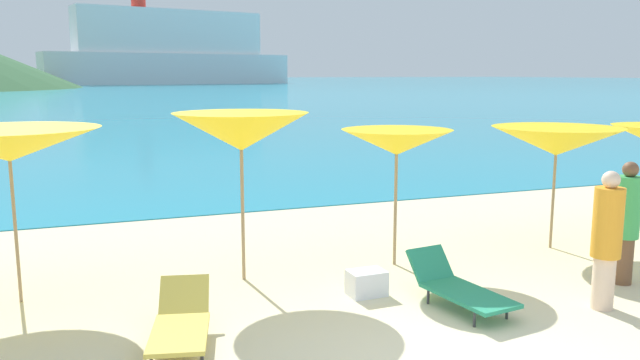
{
  "coord_description": "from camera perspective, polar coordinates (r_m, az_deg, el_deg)",
  "views": [
    {
      "loc": [
        -3.27,
        -5.12,
        2.97
      ],
      "look_at": [
        0.4,
        4.73,
        1.2
      ],
      "focal_mm": 35.67,
      "sensor_mm": 36.0,
      "label": 1
    }
  ],
  "objects": [
    {
      "name": "ground_plane",
      "position": [
        15.78,
        -8.09,
        -1.94
      ],
      "size": [
        50.0,
        100.0,
        0.3
      ],
      "primitive_type": "cube",
      "color": "beige"
    },
    {
      "name": "ocean_water",
      "position": [
        233.14,
        -19.85,
        8.27
      ],
      "size": [
        650.0,
        440.0,
        0.02
      ],
      "primitive_type": "cube",
      "color": "teal",
      "rests_on": "ground_plane"
    },
    {
      "name": "umbrella_1",
      "position": [
        8.94,
        -26.16,
        2.84
      ],
      "size": [
        2.37,
        2.37,
        2.29
      ],
      "color": "#9E7F59",
      "rests_on": "ground_plane"
    },
    {
      "name": "umbrella_2",
      "position": [
        9.01,
        -7.1,
        4.31
      ],
      "size": [
        1.98,
        1.98,
        2.43
      ],
      "color": "#9E7F59",
      "rests_on": "ground_plane"
    },
    {
      "name": "umbrella_3",
      "position": [
        9.76,
        6.9,
        3.36
      ],
      "size": [
        1.75,
        1.75,
        2.13
      ],
      "color": "#9E7F59",
      "rests_on": "ground_plane"
    },
    {
      "name": "umbrella_4",
      "position": [
        11.38,
        20.46,
        3.27
      ],
      "size": [
        2.39,
        2.39,
        2.08
      ],
      "color": "#9E7F59",
      "rests_on": "ground_plane"
    },
    {
      "name": "lounge_chair_0",
      "position": [
        7.37,
        -12.37,
        -12.27
      ],
      "size": [
        0.91,
        1.56,
        0.57
      ],
      "rotation": [
        0.0,
        0.0,
        -0.23
      ],
      "color": "#D8BF4C",
      "rests_on": "ground_plane"
    },
    {
      "name": "lounge_chair_4",
      "position": [
        8.43,
        12.25,
        -9.31
      ],
      "size": [
        0.82,
        1.65,
        0.63
      ],
      "rotation": [
        0.0,
        0.0,
        0.14
      ],
      "color": "#268C66",
      "rests_on": "ground_plane"
    },
    {
      "name": "beachgoer_0",
      "position": [
        9.95,
        25.79,
        -3.26
      ],
      "size": [
        0.35,
        0.35,
        1.76
      ],
      "rotation": [
        0.0,
        0.0,
        5.94
      ],
      "color": "brown",
      "rests_on": "ground_plane"
    },
    {
      "name": "beachgoer_1",
      "position": [
        8.78,
        24.33,
        -4.7
      ],
      "size": [
        0.37,
        0.37,
        1.78
      ],
      "rotation": [
        0.0,
        0.0,
        4.98
      ],
      "color": "beige",
      "rests_on": "ground_plane"
    },
    {
      "name": "cooler_box",
      "position": [
        8.72,
        4.2,
        -9.19
      ],
      "size": [
        0.51,
        0.38,
        0.34
      ],
      "primitive_type": "cube",
      "rotation": [
        0.0,
        0.0,
        0.03
      ],
      "color": "white",
      "rests_on": "ground_plane"
    },
    {
      "name": "cruise_ship",
      "position": [
        180.58,
        -13.23,
        11.14
      ],
      "size": [
        67.47,
        24.62,
        22.71
      ],
      "rotation": [
        0.0,
        0.0,
        0.21
      ],
      "color": "white",
      "rests_on": "ocean_water"
    }
  ]
}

